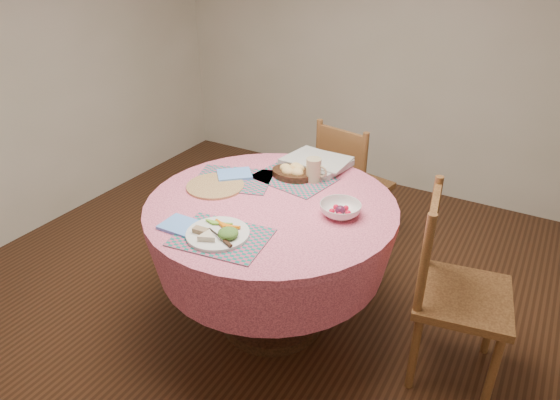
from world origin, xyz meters
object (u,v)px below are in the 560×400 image
at_px(dining_table, 271,236).
at_px(wicker_trivet, 215,186).
at_px(latte_mug, 314,170).
at_px(dinner_plate, 218,233).
at_px(chair_back, 350,183).
at_px(chair_right, 452,286).
at_px(bread_bowl, 293,171).
at_px(fruit_bowl, 340,210).

relative_size(dining_table, wicker_trivet, 4.13).
xyz_separation_m(dining_table, latte_mug, (0.07, 0.32, 0.26)).
bearing_deg(dinner_plate, chair_back, 86.61).
bearing_deg(chair_right, dining_table, 88.52).
xyz_separation_m(bread_bowl, latte_mug, (0.12, 0.01, 0.03)).
height_order(dinner_plate, bread_bowl, bread_bowl).
distance_m(dining_table, latte_mug, 0.42).
bearing_deg(bread_bowl, dinner_plate, -89.39).
distance_m(latte_mug, fruit_bowl, 0.37).
distance_m(dinner_plate, fruit_bowl, 0.58).
bearing_deg(chair_back, dining_table, 98.99).
bearing_deg(bread_bowl, chair_back, 82.32).
distance_m(chair_back, dinner_plate, 1.35).
distance_m(bread_bowl, fruit_bowl, 0.46).
height_order(chair_right, wicker_trivet, chair_right).
bearing_deg(dinner_plate, dining_table, 84.11).
relative_size(chair_right, dinner_plate, 3.41).
bearing_deg(dining_table, chair_right, 8.49).
xyz_separation_m(chair_right, chair_back, (-0.84, 0.80, -0.03)).
relative_size(bread_bowl, fruit_bowl, 0.98).
relative_size(dinner_plate, fruit_bowl, 1.18).
xyz_separation_m(chair_right, bread_bowl, (-0.93, 0.17, 0.29)).
relative_size(wicker_trivet, latte_mug, 2.39).
relative_size(dining_table, dinner_plate, 4.46).
relative_size(chair_right, wicker_trivet, 3.16).
xyz_separation_m(wicker_trivet, dinner_plate, (0.30, -0.38, 0.02)).
xyz_separation_m(dining_table, chair_right, (0.88, 0.13, -0.06)).
bearing_deg(chair_back, wicker_trivet, 79.24).
distance_m(dining_table, fruit_bowl, 0.41).
relative_size(chair_right, fruit_bowl, 4.03).
xyz_separation_m(dinner_plate, bread_bowl, (-0.01, 0.68, 0.02)).
bearing_deg(chair_right, bread_bowl, 69.56).
xyz_separation_m(dining_table, fruit_bowl, (0.34, 0.06, 0.22)).
bearing_deg(latte_mug, wicker_trivet, -143.13).
height_order(chair_right, latte_mug, chair_right).
bearing_deg(chair_back, dinner_plate, 97.97).
bearing_deg(bread_bowl, dining_table, -81.27).
xyz_separation_m(chair_back, fruit_bowl, (0.30, -0.88, 0.31)).
distance_m(dining_table, bread_bowl, 0.38).
bearing_deg(latte_mug, bread_bowl, -174.41).
bearing_deg(wicker_trivet, chair_right, 5.98).
relative_size(dining_table, latte_mug, 9.88).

